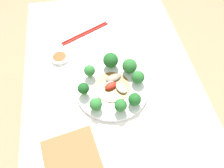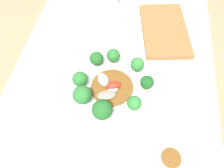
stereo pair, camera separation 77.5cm
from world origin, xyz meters
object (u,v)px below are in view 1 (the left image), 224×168
(broccoli_south, at_px, (83,89))
(broccoli_west, at_px, (111,60))
(broccoli_east, at_px, (121,106))
(stirfry_center, at_px, (114,85))
(plate, at_px, (112,88))
(sauce_dish, at_px, (60,58))
(broccoli_southeast, at_px, (96,104))
(broccoli_northwest, at_px, (130,66))
(broccoli_northeast, at_px, (135,99))
(broccoli_north, at_px, (138,77))
(chopsticks, at_px, (85,33))
(broccoli_southwest, at_px, (90,71))

(broccoli_south, distance_m, broccoli_west, 0.16)
(broccoli_east, bearing_deg, stirfry_center, -176.99)
(plate, relative_size, sauce_dish, 3.71)
(broccoli_southeast, bearing_deg, broccoli_south, -152.57)
(broccoli_southeast, bearing_deg, broccoli_northwest, 133.26)
(broccoli_northeast, height_order, sauce_dish, broccoli_northeast)
(broccoli_north, bearing_deg, broccoli_west, -137.10)
(broccoli_northeast, bearing_deg, broccoli_north, 159.16)
(broccoli_northwest, relative_size, broccoli_northeast, 1.19)
(plate, distance_m, broccoli_east, 0.11)
(chopsticks, bearing_deg, broccoli_southeast, -0.27)
(broccoli_west, height_order, broccoli_northeast, broccoli_west)
(broccoli_southeast, height_order, sauce_dish, broccoli_southeast)
(broccoli_north, height_order, sauce_dish, broccoli_north)
(plate, bearing_deg, broccoli_northwest, 127.27)
(broccoli_northeast, bearing_deg, broccoli_west, -163.76)
(broccoli_south, xyz_separation_m, broccoli_northwest, (-0.07, 0.18, -0.00))
(broccoli_east, bearing_deg, broccoli_north, 140.73)
(broccoli_east, xyz_separation_m, broccoli_north, (-0.10, 0.08, -0.00))
(broccoli_southeast, relative_size, broccoli_east, 0.93)
(broccoli_south, relative_size, broccoli_southwest, 1.00)
(broccoli_west, relative_size, broccoli_northeast, 1.26)
(broccoli_south, distance_m, broccoli_east, 0.14)
(broccoli_north, xyz_separation_m, chopsticks, (-0.31, -0.16, -0.05))
(broccoli_west, bearing_deg, stirfry_center, -3.26)
(stirfry_center, height_order, chopsticks, stirfry_center)
(broccoli_southeast, xyz_separation_m, broccoli_northeast, (0.00, 0.13, -0.00))
(plate, bearing_deg, broccoli_south, -83.29)
(broccoli_west, bearing_deg, broccoli_southeast, -24.61)
(broccoli_northwest, xyz_separation_m, broccoli_east, (0.16, -0.06, -0.00))
(plate, relative_size, broccoli_southeast, 5.07)
(broccoli_southwest, distance_m, broccoli_east, 0.18)
(plate, bearing_deg, broccoli_southwest, -130.35)
(plate, relative_size, chopsticks, 1.22)
(chopsticks, distance_m, sauce_dish, 0.18)
(broccoli_northwest, height_order, broccoli_north, broccoli_northwest)
(broccoli_southeast, bearing_deg, broccoli_southwest, -178.14)
(broccoli_northwest, relative_size, broccoli_southeast, 1.19)
(stirfry_center, bearing_deg, broccoli_south, -82.67)
(broccoli_southeast, relative_size, broccoli_northeast, 1.00)
(broccoli_northwest, distance_m, broccoli_southwest, 0.15)
(sauce_dish, bearing_deg, broccoli_southeast, 23.96)
(broccoli_south, xyz_separation_m, broccoli_north, (-0.02, 0.20, -0.00))
(stirfry_center, bearing_deg, plate, -73.01)
(broccoli_northeast, xyz_separation_m, sauce_dish, (-0.26, -0.25, -0.04))
(broccoli_south, distance_m, broccoli_southwest, 0.08)
(broccoli_south, bearing_deg, stirfry_center, 97.33)
(broccoli_southeast, bearing_deg, broccoli_west, 155.39)
(broccoli_south, bearing_deg, broccoli_north, 94.96)
(broccoli_south, distance_m, broccoli_southeast, 0.07)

